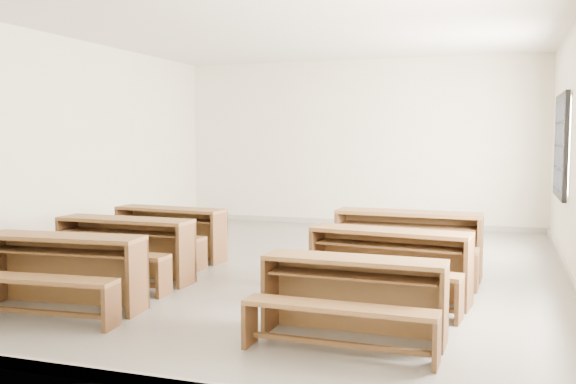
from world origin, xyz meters
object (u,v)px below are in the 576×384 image
(desk_set_5, at_px, (407,239))
(desk_set_1, at_px, (123,245))
(desk_set_2, at_px, (168,230))
(desk_set_3, at_px, (352,293))
(desk_set_0, at_px, (60,267))
(desk_set_4, at_px, (388,260))

(desk_set_5, bearing_deg, desk_set_1, -154.38)
(desk_set_1, height_order, desk_set_2, desk_set_1)
(desk_set_1, xyz_separation_m, desk_set_3, (3.09, -1.29, -0.03))
(desk_set_0, relative_size, desk_set_2, 1.02)
(desk_set_2, xyz_separation_m, desk_set_3, (3.25, -2.67, -0.02))
(desk_set_4, bearing_deg, desk_set_2, 164.82)
(desk_set_3, bearing_deg, desk_set_2, 141.82)
(desk_set_1, distance_m, desk_set_3, 3.35)
(desk_set_2, relative_size, desk_set_3, 1.07)
(desk_set_1, relative_size, desk_set_3, 1.07)
(desk_set_3, bearing_deg, desk_set_0, -178.73)
(desk_set_0, xyz_separation_m, desk_set_2, (-0.28, 2.67, -0.01))
(desk_set_3, bearing_deg, desk_set_1, 158.65)
(desk_set_0, relative_size, desk_set_1, 1.02)
(desk_set_0, bearing_deg, desk_set_3, -4.67)
(desk_set_5, bearing_deg, desk_set_4, -88.46)
(desk_set_0, height_order, desk_set_4, desk_set_4)
(desk_set_0, relative_size, desk_set_4, 0.98)
(desk_set_2, xyz_separation_m, desk_set_5, (3.33, 0.01, 0.04))
(desk_set_5, bearing_deg, desk_set_0, -136.80)
(desk_set_4, bearing_deg, desk_set_3, -86.79)
(desk_set_0, height_order, desk_set_5, desk_set_5)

